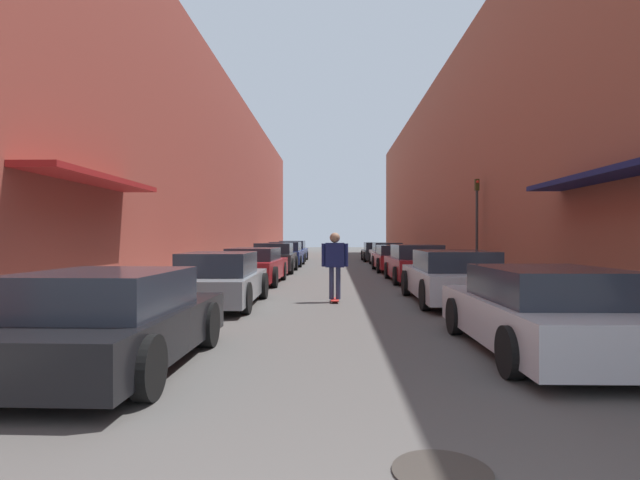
{
  "coord_description": "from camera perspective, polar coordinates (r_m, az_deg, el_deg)",
  "views": [
    {
      "loc": [
        -0.19,
        -1.18,
        1.64
      ],
      "look_at": [
        -0.54,
        12.82,
        1.57
      ],
      "focal_mm": 28.0,
      "sensor_mm": 36.0,
      "label": 1
    }
  ],
  "objects": [
    {
      "name": "ground",
      "position": [
        23.04,
        1.93,
        -3.78
      ],
      "size": [
        119.93,
        119.93,
        0.0
      ],
      "primitive_type": "plane",
      "color": "#4C4947"
    },
    {
      "name": "building_row_left",
      "position": [
        29.63,
        -13.46,
        7.03
      ],
      "size": [
        4.9,
        54.51,
        10.23
      ],
      "color": "brown",
      "rests_on": "ground"
    },
    {
      "name": "parked_car_left_1",
      "position": [
        12.21,
        -11.33,
        -4.5
      ],
      "size": [
        1.87,
        4.39,
        1.28
      ],
      "color": "gray",
      "rests_on": "ground"
    },
    {
      "name": "parked_car_right_1",
      "position": [
        13.0,
        14.87,
        -4.12
      ],
      "size": [
        2.06,
        4.77,
        1.31
      ],
      "color": "#B7B7BC",
      "rests_on": "ground"
    },
    {
      "name": "parked_car_right_4",
      "position": [
        29.6,
        7.63,
        -1.62
      ],
      "size": [
        1.89,
        4.0,
        1.32
      ],
      "color": "#B7B7BC",
      "rests_on": "ground"
    },
    {
      "name": "parked_car_right_5",
      "position": [
        34.77,
        6.4,
        -1.38
      ],
      "size": [
        1.89,
        4.17,
        1.3
      ],
      "color": "#232326",
      "rests_on": "ground"
    },
    {
      "name": "building_row_right",
      "position": [
        29.76,
        17.09,
        7.6
      ],
      "size": [
        4.9,
        54.51,
        10.86
      ],
      "color": "brown",
      "rests_on": "ground"
    },
    {
      "name": "parked_car_right_0",
      "position": [
        7.77,
        24.24,
        -7.49
      ],
      "size": [
        2.01,
        4.27,
        1.22
      ],
      "color": "#B7B7BC",
      "rests_on": "ground"
    },
    {
      "name": "skateboarder",
      "position": [
        12.65,
        1.71,
        -2.21
      ],
      "size": [
        0.68,
        0.78,
        1.76
      ],
      "color": "#B2231E",
      "rests_on": "ground"
    },
    {
      "name": "manhole_cover",
      "position": [
        3.92,
        13.79,
        -24.35
      ],
      "size": [
        0.7,
        0.7,
        0.02
      ],
      "color": "#332D28",
      "rests_on": "ground"
    },
    {
      "name": "parked_car_left_4",
      "position": [
        28.77,
        -3.92,
        -1.65
      ],
      "size": [
        2.0,
        4.75,
        1.38
      ],
      "color": "navy",
      "rests_on": "ground"
    },
    {
      "name": "parked_car_right_2",
      "position": [
        18.68,
        10.86,
        -2.71
      ],
      "size": [
        1.94,
        4.51,
        1.38
      ],
      "color": "maroon",
      "rests_on": "ground"
    },
    {
      "name": "parked_car_left_2",
      "position": [
        17.82,
        -7.46,
        -2.97
      ],
      "size": [
        1.91,
        4.73,
        1.27
      ],
      "color": "maroon",
      "rests_on": "ground"
    },
    {
      "name": "parked_car_left_0",
      "position": [
        6.8,
        -22.84,
        -8.56
      ],
      "size": [
        2.01,
        4.01,
        1.23
      ],
      "color": "black",
      "rests_on": "ground"
    },
    {
      "name": "traffic_light",
      "position": [
        20.42,
        17.49,
        2.55
      ],
      "size": [
        0.16,
        0.22,
        3.8
      ],
      "color": "#2D2D2D",
      "rests_on": "curb_strip_right"
    },
    {
      "name": "curb_strip_right",
      "position": [
        28.92,
        11.52,
        -2.84
      ],
      "size": [
        1.8,
        54.51,
        0.12
      ],
      "color": "#A3A099",
      "rests_on": "ground"
    },
    {
      "name": "parked_car_right_3",
      "position": [
        24.44,
        8.61,
        -2.09
      ],
      "size": [
        2.03,
        4.44,
        1.27
      ],
      "color": "maroon",
      "rests_on": "ground"
    },
    {
      "name": "curb_strip_left",
      "position": [
        28.86,
        -7.86,
        -2.84
      ],
      "size": [
        1.8,
        54.51,
        0.12
      ],
      "color": "#A3A099",
      "rests_on": "ground"
    },
    {
      "name": "parked_car_left_3",
      "position": [
        23.53,
        -5.21,
        -2.07
      ],
      "size": [
        1.97,
        4.3,
        1.37
      ],
      "color": "#232326",
      "rests_on": "ground"
    },
    {
      "name": "parked_car_left_5",
      "position": [
        35.03,
        -3.14,
        -1.29
      ],
      "size": [
        2.0,
        4.76,
        1.4
      ],
      "color": "navy",
      "rests_on": "ground"
    }
  ]
}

